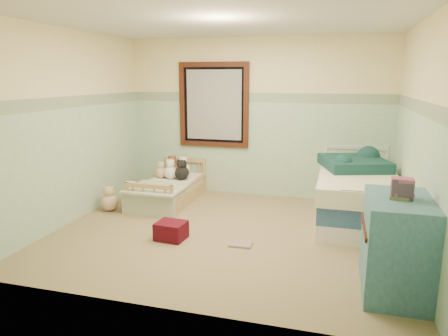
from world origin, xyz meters
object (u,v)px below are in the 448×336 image
(twin_bed_frame, at_px, (355,213))
(floor_book, at_px, (241,244))
(toddler_bed_frame, at_px, (169,195))
(red_pillow, at_px, (171,231))
(plush_floor_cream, at_px, (131,197))
(dresser, at_px, (396,245))
(plush_floor_tan, at_px, (110,202))

(twin_bed_frame, relative_size, floor_book, 7.38)
(floor_book, bearing_deg, toddler_bed_frame, 135.28)
(red_pillow, bearing_deg, plush_floor_cream, 135.29)
(dresser, bearing_deg, twin_bed_frame, 98.30)
(plush_floor_tan, distance_m, dresser, 3.92)
(toddler_bed_frame, xyz_separation_m, plush_floor_tan, (-0.64, -0.67, 0.03))
(toddler_bed_frame, distance_m, floor_book, 2.03)
(dresser, height_order, floor_book, dresser)
(twin_bed_frame, height_order, red_pillow, twin_bed_frame)
(plush_floor_cream, xyz_separation_m, dresser, (3.51, -1.69, 0.31))
(plush_floor_cream, distance_m, dresser, 3.90)
(dresser, relative_size, floor_book, 3.40)
(twin_bed_frame, xyz_separation_m, red_pillow, (-2.13, -1.25, -0.01))
(plush_floor_cream, height_order, plush_floor_tan, plush_floor_cream)
(plush_floor_tan, relative_size, twin_bed_frame, 0.13)
(plush_floor_cream, xyz_separation_m, floor_book, (1.95, -1.06, -0.11))
(floor_book, bearing_deg, red_pillow, -178.50)
(dresser, bearing_deg, toddler_bed_frame, 146.32)
(toddler_bed_frame, relative_size, red_pillow, 4.37)
(plush_floor_cream, relative_size, red_pillow, 0.74)
(plush_floor_cream, bearing_deg, floor_book, -28.42)
(dresser, xyz_separation_m, red_pillow, (-2.40, 0.59, -0.33))
(toddler_bed_frame, bearing_deg, red_pillow, -66.14)
(red_pillow, height_order, floor_book, red_pillow)
(toddler_bed_frame, distance_m, twin_bed_frame, 2.77)
(toddler_bed_frame, bearing_deg, plush_floor_tan, -133.55)
(toddler_bed_frame, distance_m, plush_floor_cream, 0.58)
(red_pillow, xyz_separation_m, floor_book, (0.84, 0.04, -0.09))
(plush_floor_tan, distance_m, red_pillow, 1.48)
(plush_floor_cream, height_order, dresser, dresser)
(floor_book, bearing_deg, dresser, -23.53)
(twin_bed_frame, bearing_deg, red_pillow, -149.55)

